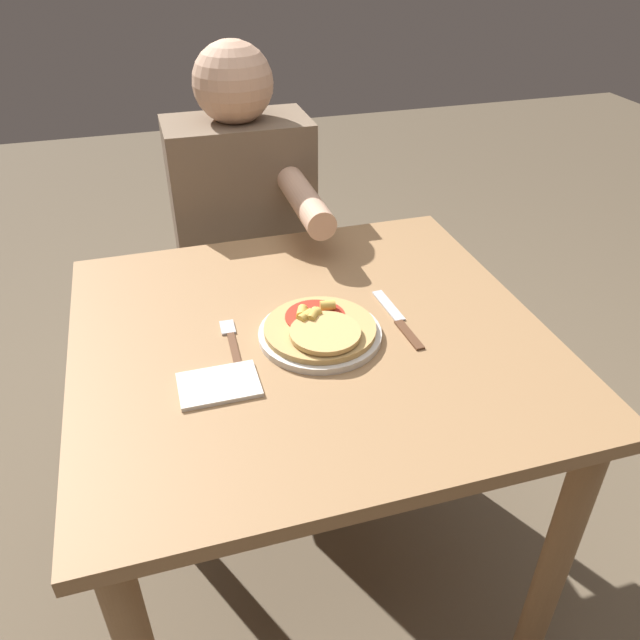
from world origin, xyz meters
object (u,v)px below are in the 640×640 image
Objects in this scene: dining_table at (311,385)px; fork at (232,342)px; person_diner at (245,224)px; knife at (398,319)px; pizza at (320,327)px; plate at (320,334)px.

dining_table is 0.21m from fork.
person_diner is (-0.01, 0.66, 0.07)m from dining_table.
knife is at bearing -3.21° from dining_table.
pizza reaches higher than knife.
plate is 1.37× the size of fork.
dining_table is at bearing 118.59° from pizza.
plate is at bearing -176.43° from knife.
pizza is (-0.00, -0.00, 0.02)m from plate.
person_diner is at bearing 92.05° from pizza.
fork is at bearing 169.42° from pizza.
dining_table is at bearing -89.00° from person_diner.
pizza is at bearing -87.95° from person_diner.
plate is at bearing -9.46° from fork.
knife is at bearing 4.65° from pizza.
pizza is 1.24× the size of fork.
knife is (0.34, -0.02, 0.00)m from fork.
knife is 0.70m from person_diner.
knife is (0.17, 0.01, -0.00)m from plate.
fork is (-0.15, 0.01, 0.14)m from dining_table.
person_diner is (-0.02, 0.68, -0.09)m from pizza.
pizza is 0.18× the size of person_diner.
knife is at bearing -2.98° from fork.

